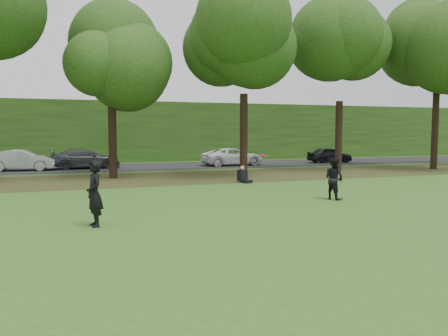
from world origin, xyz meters
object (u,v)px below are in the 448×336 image
object	(u,v)px
player_left	(94,194)
seated_person	(243,176)
player_right	(334,179)
frisbee	(264,156)

from	to	relation	value
player_left	seated_person	bearing A→B (deg)	124.07
player_right	seated_person	world-z (taller)	player_right
player_left	player_right	xyz separation A→B (m)	(8.71, 1.92, -0.10)
player_right	frisbee	world-z (taller)	frisbee
player_right	player_left	bearing A→B (deg)	85.57
player_left	player_right	distance (m)	8.92
player_right	frisbee	size ratio (longest dim) A/B	4.15
frisbee	seated_person	xyz separation A→B (m)	(1.88, 6.57, -1.42)
player_right	seated_person	xyz separation A→B (m)	(-1.21, 6.13, -0.48)
frisbee	player_right	bearing A→B (deg)	8.15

